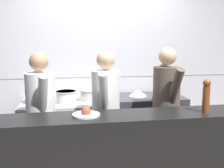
{
  "coord_description": "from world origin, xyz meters",
  "views": [
    {
      "loc": [
        -0.58,
        -2.62,
        1.69
      ],
      "look_at": [
        -0.02,
        0.66,
        1.15
      ],
      "focal_mm": 42.0,
      "sensor_mm": 36.0,
      "label": 1
    }
  ],
  "objects_px": {
    "chef_head_cook": "(41,115)",
    "chef_line": "(166,106)",
    "stock_pot": "(37,96)",
    "chef_sous": "(106,111)",
    "oven_range": "(66,131)",
    "pepper_mill": "(206,95)",
    "plated_dish_main": "(86,113)",
    "sauce_pot": "(66,96)",
    "braising_pot": "(91,94)",
    "mixing_bowl_steel": "(138,93)"
  },
  "relations": [
    {
      "from": "oven_range",
      "to": "sauce_pot",
      "type": "height_order",
      "value": "sauce_pot"
    },
    {
      "from": "pepper_mill",
      "to": "plated_dish_main",
      "type": "bearing_deg",
      "value": 175.92
    },
    {
      "from": "chef_sous",
      "to": "sauce_pot",
      "type": "bearing_deg",
      "value": 138.45
    },
    {
      "from": "sauce_pot",
      "to": "plated_dish_main",
      "type": "distance_m",
      "value": 1.18
    },
    {
      "from": "oven_range",
      "to": "sauce_pot",
      "type": "relative_size",
      "value": 4.17
    },
    {
      "from": "oven_range",
      "to": "mixing_bowl_steel",
      "type": "bearing_deg",
      "value": 1.89
    },
    {
      "from": "oven_range",
      "to": "pepper_mill",
      "type": "distance_m",
      "value": 2.02
    },
    {
      "from": "chef_sous",
      "to": "chef_line",
      "type": "relative_size",
      "value": 0.98
    },
    {
      "from": "oven_range",
      "to": "pepper_mill",
      "type": "relative_size",
      "value": 3.57
    },
    {
      "from": "braising_pot",
      "to": "chef_head_cook",
      "type": "xyz_separation_m",
      "value": [
        -0.63,
        -0.71,
        -0.07
      ]
    },
    {
      "from": "pepper_mill",
      "to": "chef_head_cook",
      "type": "relative_size",
      "value": 0.21
    },
    {
      "from": "braising_pot",
      "to": "chef_line",
      "type": "relative_size",
      "value": 0.21
    },
    {
      "from": "plated_dish_main",
      "to": "pepper_mill",
      "type": "distance_m",
      "value": 1.2
    },
    {
      "from": "sauce_pot",
      "to": "chef_line",
      "type": "bearing_deg",
      "value": -26.31
    },
    {
      "from": "plated_dish_main",
      "to": "chef_head_cook",
      "type": "bearing_deg",
      "value": 132.54
    },
    {
      "from": "chef_head_cook",
      "to": "chef_sous",
      "type": "xyz_separation_m",
      "value": [
        0.74,
        -0.01,
        0.01
      ]
    },
    {
      "from": "oven_range",
      "to": "braising_pot",
      "type": "bearing_deg",
      "value": 6.13
    },
    {
      "from": "sauce_pot",
      "to": "plated_dish_main",
      "type": "xyz_separation_m",
      "value": [
        0.2,
        -1.16,
        0.07
      ]
    },
    {
      "from": "plated_dish_main",
      "to": "chef_head_cook",
      "type": "distance_m",
      "value": 0.71
    },
    {
      "from": "oven_range",
      "to": "pepper_mill",
      "type": "xyz_separation_m",
      "value": [
        1.39,
        -1.27,
        0.74
      ]
    },
    {
      "from": "sauce_pot",
      "to": "chef_sous",
      "type": "bearing_deg",
      "value": -55.11
    },
    {
      "from": "sauce_pot",
      "to": "chef_line",
      "type": "distance_m",
      "value": 1.36
    },
    {
      "from": "chef_head_cook",
      "to": "chef_line",
      "type": "bearing_deg",
      "value": -11.57
    },
    {
      "from": "sauce_pot",
      "to": "mixing_bowl_steel",
      "type": "xyz_separation_m",
      "value": [
        1.04,
        0.06,
        0.0
      ]
    },
    {
      "from": "braising_pot",
      "to": "pepper_mill",
      "type": "distance_m",
      "value": 1.68
    },
    {
      "from": "oven_range",
      "to": "chef_sous",
      "type": "distance_m",
      "value": 0.95
    },
    {
      "from": "stock_pot",
      "to": "plated_dish_main",
      "type": "xyz_separation_m",
      "value": [
        0.59,
        -1.2,
        0.05
      ]
    },
    {
      "from": "stock_pot",
      "to": "mixing_bowl_steel",
      "type": "height_order",
      "value": "stock_pot"
    },
    {
      "from": "braising_pot",
      "to": "chef_sous",
      "type": "distance_m",
      "value": 0.73
    },
    {
      "from": "chef_line",
      "to": "oven_range",
      "type": "bearing_deg",
      "value": 146.69
    },
    {
      "from": "pepper_mill",
      "to": "chef_sous",
      "type": "distance_m",
      "value": 1.13
    },
    {
      "from": "plated_dish_main",
      "to": "chef_line",
      "type": "distance_m",
      "value": 1.17
    },
    {
      "from": "sauce_pot",
      "to": "chef_head_cook",
      "type": "height_order",
      "value": "chef_head_cook"
    },
    {
      "from": "braising_pot",
      "to": "chef_sous",
      "type": "bearing_deg",
      "value": -81.92
    },
    {
      "from": "mixing_bowl_steel",
      "to": "chef_line",
      "type": "bearing_deg",
      "value": -74.66
    },
    {
      "from": "mixing_bowl_steel",
      "to": "pepper_mill",
      "type": "xyz_separation_m",
      "value": [
        0.34,
        -1.31,
        0.22
      ]
    },
    {
      "from": "sauce_pot",
      "to": "pepper_mill",
      "type": "distance_m",
      "value": 1.87
    },
    {
      "from": "oven_range",
      "to": "braising_pot",
      "type": "xyz_separation_m",
      "value": [
        0.37,
        0.04,
        0.52
      ]
    },
    {
      "from": "pepper_mill",
      "to": "chef_sous",
      "type": "bearing_deg",
      "value": 147.27
    },
    {
      "from": "stock_pot",
      "to": "chef_sous",
      "type": "distance_m",
      "value": 1.1
    },
    {
      "from": "stock_pot",
      "to": "braising_pot",
      "type": "distance_m",
      "value": 0.75
    },
    {
      "from": "oven_range",
      "to": "chef_head_cook",
      "type": "bearing_deg",
      "value": -111.36
    },
    {
      "from": "oven_range",
      "to": "chef_sous",
      "type": "xyz_separation_m",
      "value": [
        0.47,
        -0.68,
        0.46
      ]
    },
    {
      "from": "mixing_bowl_steel",
      "to": "plated_dish_main",
      "type": "distance_m",
      "value": 1.48
    },
    {
      "from": "sauce_pot",
      "to": "oven_range",
      "type": "bearing_deg",
      "value": 122.75
    },
    {
      "from": "sauce_pot",
      "to": "chef_head_cook",
      "type": "bearing_deg",
      "value": -113.09
    },
    {
      "from": "stock_pot",
      "to": "chef_sous",
      "type": "xyz_separation_m",
      "value": [
        0.85,
        -0.69,
        -0.07
      ]
    },
    {
      "from": "chef_line",
      "to": "stock_pot",
      "type": "bearing_deg",
      "value": 152.04
    },
    {
      "from": "sauce_pot",
      "to": "chef_line",
      "type": "relative_size",
      "value": 0.18
    },
    {
      "from": "sauce_pot",
      "to": "braising_pot",
      "type": "xyz_separation_m",
      "value": [
        0.36,
        0.06,
        0.0
      ]
    }
  ]
}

